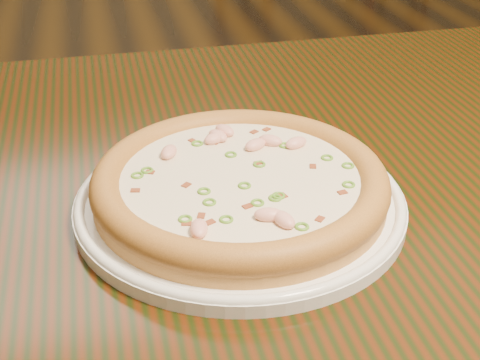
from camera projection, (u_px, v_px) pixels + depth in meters
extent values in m
plane|color=black|center=(193.00, 321.00, 1.58)|extent=(9.00, 9.00, 0.00)
cube|color=black|center=(342.00, 185.00, 0.69)|extent=(1.20, 0.80, 0.04)
cylinder|color=white|center=(240.00, 202.00, 0.62)|extent=(0.30, 0.30, 0.01)
torus|color=white|center=(240.00, 197.00, 0.61)|extent=(0.30, 0.30, 0.01)
cylinder|color=tan|center=(240.00, 189.00, 0.61)|extent=(0.27, 0.27, 0.02)
torus|color=#B8752E|center=(240.00, 180.00, 0.60)|extent=(0.27, 0.27, 0.03)
cylinder|color=silver|center=(240.00, 178.00, 0.60)|extent=(0.22, 0.22, 0.00)
ellipsoid|color=#F2B29E|center=(270.00, 141.00, 0.65)|extent=(0.03, 0.03, 0.01)
ellipsoid|color=#F2B29E|center=(296.00, 143.00, 0.65)|extent=(0.03, 0.02, 0.01)
ellipsoid|color=#F2B29E|center=(269.00, 215.00, 0.54)|extent=(0.03, 0.02, 0.01)
ellipsoid|color=#F2B29E|center=(218.00, 136.00, 0.66)|extent=(0.02, 0.03, 0.01)
ellipsoid|color=#F2B29E|center=(169.00, 152.00, 0.63)|extent=(0.02, 0.03, 0.01)
ellipsoid|color=#F2B29E|center=(255.00, 145.00, 0.64)|extent=(0.03, 0.02, 0.01)
ellipsoid|color=#F2B29E|center=(199.00, 229.00, 0.52)|extent=(0.02, 0.03, 0.01)
ellipsoid|color=#F2B29E|center=(225.00, 130.00, 0.67)|extent=(0.02, 0.03, 0.01)
ellipsoid|color=#F2B29E|center=(215.00, 138.00, 0.66)|extent=(0.03, 0.02, 0.01)
ellipsoid|color=#F2B29E|center=(284.00, 220.00, 0.53)|extent=(0.02, 0.03, 0.01)
cube|color=maroon|center=(187.00, 224.00, 0.53)|extent=(0.01, 0.01, 0.00)
cube|color=maroon|center=(150.00, 173.00, 0.61)|extent=(0.01, 0.01, 0.00)
cube|color=maroon|center=(201.00, 217.00, 0.54)|extent=(0.01, 0.01, 0.00)
cube|color=maroon|center=(320.00, 220.00, 0.54)|extent=(0.01, 0.01, 0.00)
cube|color=maroon|center=(259.00, 164.00, 0.62)|extent=(0.01, 0.01, 0.00)
cube|color=maroon|center=(342.00, 193.00, 0.57)|extent=(0.01, 0.01, 0.00)
cube|color=maroon|center=(210.00, 223.00, 0.54)|extent=(0.01, 0.01, 0.00)
cube|color=maroon|center=(216.00, 143.00, 0.66)|extent=(0.01, 0.01, 0.00)
cube|color=maroon|center=(251.00, 149.00, 0.65)|extent=(0.01, 0.01, 0.00)
cube|color=maroon|center=(254.00, 133.00, 0.68)|extent=(0.01, 0.01, 0.00)
cube|color=maroon|center=(267.00, 130.00, 0.68)|extent=(0.01, 0.01, 0.00)
cube|color=maroon|center=(283.00, 196.00, 0.57)|extent=(0.01, 0.01, 0.00)
cube|color=maroon|center=(313.00, 167.00, 0.61)|extent=(0.01, 0.01, 0.00)
cube|color=maroon|center=(135.00, 191.00, 0.58)|extent=(0.01, 0.01, 0.00)
cube|color=maroon|center=(221.00, 141.00, 0.66)|extent=(0.01, 0.01, 0.00)
cube|color=maroon|center=(186.00, 186.00, 0.59)|extent=(0.01, 0.01, 0.00)
cube|color=maroon|center=(247.00, 207.00, 0.56)|extent=(0.01, 0.01, 0.00)
cube|color=maroon|center=(192.00, 141.00, 0.66)|extent=(0.01, 0.01, 0.00)
torus|color=#528A22|center=(231.00, 155.00, 0.63)|extent=(0.02, 0.02, 0.00)
torus|color=#528A22|center=(147.00, 170.00, 0.61)|extent=(0.01, 0.01, 0.00)
torus|color=#528A22|center=(257.00, 203.00, 0.56)|extent=(0.01, 0.01, 0.00)
torus|color=#528A22|center=(226.00, 219.00, 0.54)|extent=(0.02, 0.02, 0.00)
torus|color=#528A22|center=(137.00, 175.00, 0.60)|extent=(0.02, 0.02, 0.00)
torus|color=#528A22|center=(209.00, 202.00, 0.56)|extent=(0.02, 0.02, 0.00)
torus|color=#528A22|center=(348.00, 166.00, 0.61)|extent=(0.02, 0.02, 0.00)
torus|color=#528A22|center=(214.00, 134.00, 0.67)|extent=(0.01, 0.01, 0.00)
torus|color=#528A22|center=(279.00, 196.00, 0.57)|extent=(0.02, 0.02, 0.00)
torus|color=#528A22|center=(259.00, 164.00, 0.62)|extent=(0.02, 0.02, 0.00)
torus|color=#528A22|center=(327.00, 158.00, 0.63)|extent=(0.02, 0.02, 0.00)
torus|color=#528A22|center=(244.00, 186.00, 0.58)|extent=(0.01, 0.01, 0.00)
torus|color=#528A22|center=(285.00, 146.00, 0.65)|extent=(0.02, 0.02, 0.00)
torus|color=#528A22|center=(302.00, 227.00, 0.53)|extent=(0.01, 0.01, 0.00)
torus|color=#528A22|center=(185.00, 219.00, 0.54)|extent=(0.01, 0.01, 0.00)
torus|color=#528A22|center=(197.00, 144.00, 0.65)|extent=(0.02, 0.02, 0.00)
torus|color=#528A22|center=(204.00, 191.00, 0.58)|extent=(0.01, 0.01, 0.00)
torus|color=#528A22|center=(275.00, 198.00, 0.57)|extent=(0.02, 0.02, 0.00)
torus|color=#528A22|center=(349.00, 185.00, 0.59)|extent=(0.01, 0.01, 0.00)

